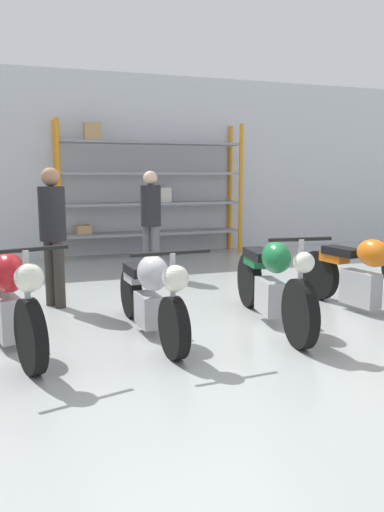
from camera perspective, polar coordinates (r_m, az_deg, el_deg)
The scene contains 9 objects.
ground_plane at distance 5.49m, azimuth 1.36°, elevation -7.87°, with size 30.00×30.00×0.00m, color #9EA3A0.
back_wall at distance 10.29m, azimuth -8.85°, elevation 10.20°, with size 30.00×0.08×3.60m.
shelving_rack at distance 10.06m, azimuth -5.05°, elevation 7.81°, with size 3.71×0.63×2.63m.
motorcycle_red at distance 4.97m, azimuth -20.36°, elevation -4.59°, with size 0.86×2.12×1.04m.
motorcycle_silver at distance 5.02m, azimuth -4.72°, elevation -4.22°, with size 0.73×1.98×0.96m.
motorcycle_green at distance 5.47m, azimuth 9.08°, elevation -2.89°, with size 0.62×2.18×1.05m.
motorcycle_orange at distance 6.18m, azimuth 19.09°, elevation -2.19°, with size 0.69×2.16×1.01m.
person_browsing at distance 6.29m, azimuth -15.64°, elevation 3.34°, with size 0.44×0.44×1.71m.
person_near_rack at distance 7.94m, azimuth -4.73°, elevation 4.69°, with size 0.45×0.45×1.68m.
Camera 1 is at (-1.82, -4.92, 1.62)m, focal length 35.00 mm.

